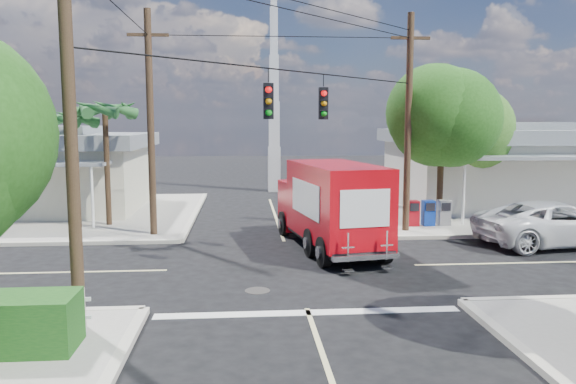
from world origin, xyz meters
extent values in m
plane|color=black|center=(0.00, 0.00, 0.00)|extent=(120.00, 120.00, 0.00)
cube|color=gray|center=(11.00, 11.00, 0.07)|extent=(14.00, 14.00, 0.14)
cube|color=#BCB7A7|center=(4.00, 11.00, 0.07)|extent=(0.25, 14.00, 0.14)
cube|color=#BCB7A7|center=(11.00, 4.00, 0.07)|extent=(14.00, 0.25, 0.14)
cube|color=gray|center=(-11.00, 11.00, 0.07)|extent=(14.00, 14.00, 0.14)
cube|color=#BCB7A7|center=(-4.00, 11.00, 0.07)|extent=(0.25, 14.00, 0.14)
cube|color=beige|center=(0.00, 10.00, 0.01)|extent=(0.12, 12.00, 0.01)
cube|color=silver|center=(0.00, -4.30, 0.01)|extent=(7.50, 0.40, 0.01)
cube|color=beige|center=(12.50, 12.00, 1.84)|extent=(11.00, 8.00, 3.40)
cube|color=gray|center=(12.50, 12.00, 3.89)|extent=(11.80, 8.80, 0.70)
cube|color=gray|center=(12.50, 12.00, 4.39)|extent=(6.05, 4.40, 0.50)
cube|color=gray|center=(12.50, 7.10, 3.04)|extent=(9.90, 1.80, 0.15)
cylinder|color=silver|center=(8.10, 6.30, 1.59)|extent=(0.12, 0.12, 2.90)
cube|color=beige|center=(-12.00, 12.50, 1.74)|extent=(10.00, 8.00, 3.20)
cube|color=gray|center=(-12.00, 12.50, 3.69)|extent=(10.80, 8.80, 0.70)
cube|color=gray|center=(-12.00, 12.50, 4.19)|extent=(5.50, 4.40, 0.50)
cube|color=gray|center=(-12.00, 7.60, 2.84)|extent=(9.00, 1.80, 0.15)
cylinder|color=silver|center=(-8.00, 6.80, 1.49)|extent=(0.12, 0.12, 2.70)
cube|color=silver|center=(0.50, 20.00, 1.50)|extent=(0.80, 0.80, 3.00)
cube|color=silver|center=(0.50, 20.00, 4.50)|extent=(0.70, 0.70, 3.00)
cube|color=silver|center=(0.50, 20.00, 7.50)|extent=(0.60, 0.60, 3.00)
cube|color=silver|center=(0.50, 20.00, 10.50)|extent=(0.50, 0.50, 3.00)
cylinder|color=#422D1C|center=(7.20, 6.80, 2.19)|extent=(0.28, 0.28, 4.10)
sphere|color=#1D4C12|center=(7.20, 6.80, 4.75)|extent=(4.10, 4.10, 4.10)
sphere|color=#1D4C12|center=(6.80, 7.00, 5.00)|extent=(3.33, 3.33, 3.33)
sphere|color=#1D4C12|center=(7.55, 6.50, 4.62)|extent=(3.58, 3.58, 3.58)
cylinder|color=#422D1C|center=(9.80, 9.00, 1.93)|extent=(0.28, 0.28, 3.58)
sphere|color=#30601A|center=(9.80, 9.00, 4.17)|extent=(3.58, 3.58, 3.58)
sphere|color=#30601A|center=(9.40, 9.20, 4.40)|extent=(2.91, 2.91, 2.91)
sphere|color=#30601A|center=(10.15, 8.70, 4.06)|extent=(3.14, 3.14, 3.14)
cylinder|color=#422D1C|center=(-7.50, 7.50, 2.64)|extent=(0.24, 0.24, 5.00)
cone|color=#265F2A|center=(-6.60, 7.50, 5.24)|extent=(0.50, 2.06, 0.98)
cone|color=#265F2A|center=(-6.94, 8.20, 5.24)|extent=(1.92, 1.68, 0.98)
cone|color=#265F2A|center=(-7.70, 8.38, 5.24)|extent=(2.12, 0.95, 0.98)
cone|color=#265F2A|center=(-8.31, 7.89, 5.24)|extent=(1.34, 2.07, 0.98)
cone|color=#265F2A|center=(-8.31, 7.11, 5.24)|extent=(1.34, 2.07, 0.98)
cone|color=#265F2A|center=(-7.70, 6.62, 5.24)|extent=(2.12, 0.95, 0.98)
cone|color=#265F2A|center=(-6.94, 6.80, 5.24)|extent=(1.92, 1.68, 0.98)
cylinder|color=#422D1C|center=(-9.50, 9.00, 2.44)|extent=(0.24, 0.24, 4.60)
cone|color=#265F2A|center=(-8.60, 9.00, 4.84)|extent=(0.50, 2.06, 0.98)
cone|color=#265F2A|center=(-8.94, 9.70, 4.84)|extent=(1.92, 1.68, 0.98)
cone|color=#265F2A|center=(-9.70, 9.88, 4.84)|extent=(2.12, 0.95, 0.98)
cone|color=#265F2A|center=(-10.31, 9.39, 4.84)|extent=(1.34, 2.07, 0.98)
cone|color=#265F2A|center=(-10.31, 8.61, 4.84)|extent=(1.34, 2.07, 0.98)
cone|color=#265F2A|center=(-9.70, 8.12, 4.84)|extent=(2.12, 0.95, 0.98)
cone|color=#265F2A|center=(-8.94, 8.30, 4.84)|extent=(1.92, 1.68, 0.98)
cylinder|color=#473321|center=(-5.20, -5.20, 4.50)|extent=(0.28, 0.28, 9.00)
cylinder|color=#473321|center=(5.20, 5.20, 4.50)|extent=(0.28, 0.28, 9.00)
cube|color=#473321|center=(5.20, 5.20, 8.00)|extent=(1.60, 0.12, 0.12)
cylinder|color=#473321|center=(-5.20, 5.20, 4.50)|extent=(0.28, 0.28, 9.00)
cube|color=#473321|center=(-5.20, 5.20, 8.00)|extent=(1.60, 0.12, 0.12)
cylinder|color=black|center=(0.00, 0.00, 6.20)|extent=(10.43, 10.43, 0.04)
cube|color=black|center=(-0.80, -0.80, 5.25)|extent=(0.30, 0.24, 1.05)
sphere|color=red|center=(-0.80, -0.94, 5.58)|extent=(0.20, 0.20, 0.20)
cube|color=black|center=(1.10, 1.10, 5.25)|extent=(0.30, 0.24, 1.05)
sphere|color=red|center=(1.10, 0.96, 5.58)|extent=(0.20, 0.20, 0.20)
cube|color=silver|center=(-5.00, -5.60, 0.64)|extent=(0.09, 0.06, 1.00)
cube|color=#9F0B15|center=(5.80, 6.20, 0.69)|extent=(0.50, 0.50, 1.10)
cube|color=navy|center=(6.50, 6.20, 0.69)|extent=(0.50, 0.50, 1.10)
cube|color=slate|center=(7.20, 6.20, 0.69)|extent=(0.50, 0.50, 1.10)
cube|color=black|center=(1.57, 2.75, 0.50)|extent=(3.28, 7.34, 0.23)
cube|color=red|center=(1.09, 5.48, 1.23)|extent=(2.41, 1.90, 2.00)
cube|color=black|center=(0.98, 6.11, 1.59)|extent=(1.92, 0.55, 0.86)
cube|color=silver|center=(0.95, 6.29, 0.59)|extent=(2.08, 0.47, 0.32)
cube|color=red|center=(1.71, 1.95, 1.86)|extent=(3.15, 5.58, 2.64)
cube|color=white|center=(2.85, 2.14, 2.00)|extent=(0.58, 3.23, 1.18)
cube|color=white|center=(0.58, 1.75, 2.00)|extent=(0.58, 3.23, 1.18)
cube|color=white|center=(2.17, -0.67, 2.00)|extent=(1.61, 0.30, 1.18)
cube|color=silver|center=(2.19, -0.78, 0.50)|extent=(2.19, 0.60, 0.16)
cube|color=silver|center=(1.58, -1.01, 0.86)|extent=(0.41, 0.12, 0.91)
cube|color=silver|center=(2.84, -0.79, 0.86)|extent=(0.41, 0.12, 0.91)
cylinder|color=black|center=(0.09, 5.17, 0.50)|extent=(0.46, 1.03, 1.00)
cylinder|color=black|center=(2.15, 5.53, 0.50)|extent=(0.46, 1.03, 1.00)
cylinder|color=black|center=(1.00, -0.03, 0.50)|extent=(0.46, 1.03, 1.00)
cylinder|color=black|center=(3.06, 0.34, 0.50)|extent=(0.46, 1.03, 1.00)
imported|color=silver|center=(10.20, 2.48, 0.84)|extent=(6.33, 3.49, 1.68)
camera|label=1|loc=(-1.55, -17.48, 4.64)|focal=35.00mm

